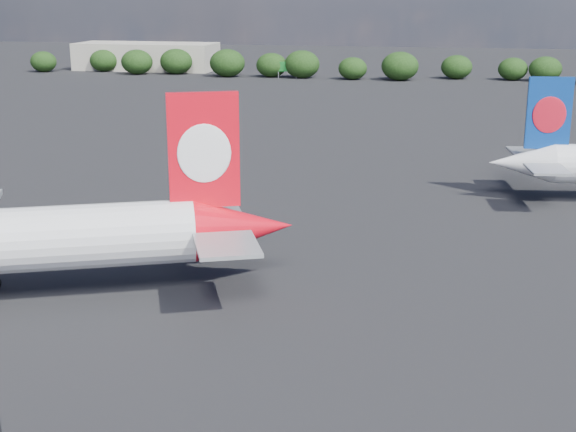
# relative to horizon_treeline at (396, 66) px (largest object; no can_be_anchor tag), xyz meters

# --- Properties ---
(ground) EXTENTS (500.00, 500.00, 0.00)m
(ground) POSITION_rel_horizon_treeline_xyz_m (-11.38, -119.66, -3.64)
(ground) COLOR black
(ground) RESTS_ON ground
(terminal_building) EXTENTS (42.00, 16.00, 8.00)m
(terminal_building) POSITION_rel_horizon_treeline_xyz_m (-76.38, 12.34, 0.36)
(terminal_building) COLOR #9C9586
(terminal_building) RESTS_ON ground
(highway_sign) EXTENTS (6.00, 0.30, 4.50)m
(highway_sign) POSITION_rel_horizon_treeline_xyz_m (-29.38, -3.66, -0.51)
(highway_sign) COLOR #146520
(highway_sign) RESTS_ON ground
(billboard_yellow) EXTENTS (5.00, 0.30, 5.50)m
(billboard_yellow) POSITION_rel_horizon_treeline_xyz_m (0.62, 2.34, 0.23)
(billboard_yellow) COLOR gold
(billboard_yellow) RESTS_ON ground
(horizon_treeline) EXTENTS (203.18, 14.97, 8.87)m
(horizon_treeline) POSITION_rel_horizon_treeline_xyz_m (0.00, 0.00, 0.00)
(horizon_treeline) COLOR black
(horizon_treeline) RESTS_ON ground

